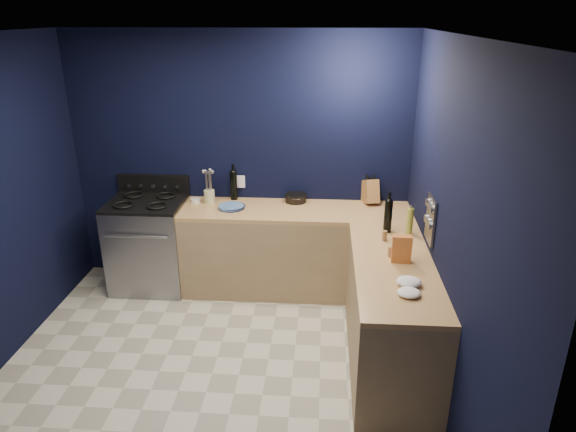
# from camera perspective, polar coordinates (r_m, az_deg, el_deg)

# --- Properties ---
(floor) EXTENTS (3.50, 3.50, 0.02)m
(floor) POSITION_cam_1_polar(r_m,az_deg,el_deg) (4.41, -8.43, -17.05)
(floor) COLOR beige
(floor) RESTS_ON ground
(ceiling) EXTENTS (3.50, 3.50, 0.02)m
(ceiling) POSITION_cam_1_polar(r_m,az_deg,el_deg) (3.45, -10.93, 19.28)
(ceiling) COLOR silver
(ceiling) RESTS_ON ground
(wall_back) EXTENTS (3.50, 0.02, 2.60)m
(wall_back) POSITION_cam_1_polar(r_m,az_deg,el_deg) (5.37, -5.33, 6.13)
(wall_back) COLOR black
(wall_back) RESTS_ON ground
(wall_right) EXTENTS (0.02, 3.50, 2.60)m
(wall_right) POSITION_cam_1_polar(r_m,az_deg,el_deg) (3.75, 17.66, -1.86)
(wall_right) COLOR black
(wall_right) RESTS_ON ground
(wall_front) EXTENTS (3.50, 0.02, 2.60)m
(wall_front) POSITION_cam_1_polar(r_m,az_deg,el_deg) (2.30, -19.82, -18.41)
(wall_front) COLOR black
(wall_front) RESTS_ON ground
(cab_back) EXTENTS (2.30, 0.63, 0.86)m
(cab_back) POSITION_cam_1_polar(r_m,az_deg,el_deg) (5.31, 0.87, -3.99)
(cab_back) COLOR #9A7C56
(cab_back) RESTS_ON floor
(top_back) EXTENTS (2.30, 0.63, 0.04)m
(top_back) POSITION_cam_1_polar(r_m,az_deg,el_deg) (5.13, 0.89, 0.54)
(top_back) COLOR olive
(top_back) RESTS_ON cab_back
(cab_right) EXTENTS (0.63, 1.67, 0.86)m
(cab_right) POSITION_cam_1_polar(r_m,az_deg,el_deg) (4.34, 11.27, -10.84)
(cab_right) COLOR #9A7C56
(cab_right) RESTS_ON floor
(top_right) EXTENTS (0.63, 1.67, 0.04)m
(top_right) POSITION_cam_1_polar(r_m,az_deg,el_deg) (4.12, 11.73, -5.55)
(top_right) COLOR olive
(top_right) RESTS_ON cab_right
(gas_range) EXTENTS (0.76, 0.66, 0.92)m
(gas_range) POSITION_cam_1_polar(r_m,az_deg,el_deg) (5.57, -15.07, -3.17)
(gas_range) COLOR gray
(gas_range) RESTS_ON floor
(oven_door) EXTENTS (0.59, 0.02, 0.42)m
(oven_door) POSITION_cam_1_polar(r_m,az_deg,el_deg) (5.31, -16.11, -4.69)
(oven_door) COLOR black
(oven_door) RESTS_ON gas_range
(cooktop) EXTENTS (0.76, 0.66, 0.03)m
(cooktop) POSITION_cam_1_polar(r_m,az_deg,el_deg) (5.40, -15.56, 1.41)
(cooktop) COLOR black
(cooktop) RESTS_ON gas_range
(backguard) EXTENTS (0.76, 0.06, 0.20)m
(backguard) POSITION_cam_1_polar(r_m,az_deg,el_deg) (5.63, -14.70, 3.48)
(backguard) COLOR black
(backguard) RESTS_ON gas_range
(spice_panel) EXTENTS (0.02, 0.28, 0.38)m
(spice_panel) POSITION_cam_1_polar(r_m,az_deg,el_deg) (4.29, 15.58, -0.40)
(spice_panel) COLOR gray
(spice_panel) RESTS_ON wall_right
(wall_outlet) EXTENTS (0.09, 0.02, 0.13)m
(wall_outlet) POSITION_cam_1_polar(r_m,az_deg,el_deg) (5.41, -5.28, 3.83)
(wall_outlet) COLOR white
(wall_outlet) RESTS_ON wall_back
(plate_stack) EXTENTS (0.28, 0.28, 0.03)m
(plate_stack) POSITION_cam_1_polar(r_m,az_deg,el_deg) (5.18, -6.32, 1.02)
(plate_stack) COLOR #37689B
(plate_stack) RESTS_ON top_back
(ramekin) EXTENTS (0.12, 0.12, 0.04)m
(ramekin) POSITION_cam_1_polar(r_m,az_deg,el_deg) (5.40, -10.22, 1.72)
(ramekin) COLOR white
(ramekin) RESTS_ON top_back
(utensil_crock) EXTENTS (0.12, 0.12, 0.14)m
(utensil_crock) POSITION_cam_1_polar(r_m,az_deg,el_deg) (5.35, -8.73, 2.17)
(utensil_crock) COLOR beige
(utensil_crock) RESTS_ON top_back
(wine_bottle_back) EXTENTS (0.08, 0.08, 0.30)m
(wine_bottle_back) POSITION_cam_1_polar(r_m,az_deg,el_deg) (5.39, -6.06, 3.38)
(wine_bottle_back) COLOR black
(wine_bottle_back) RESTS_ON top_back
(lemon_basket) EXTENTS (0.22, 0.22, 0.08)m
(lemon_basket) POSITION_cam_1_polar(r_m,az_deg,el_deg) (5.32, 0.88, 2.03)
(lemon_basket) COLOR black
(lemon_basket) RESTS_ON top_back
(knife_block) EXTENTS (0.20, 0.31, 0.30)m
(knife_block) POSITION_cam_1_polar(r_m,az_deg,el_deg) (5.34, 9.09, 2.72)
(knife_block) COLOR olive
(knife_block) RESTS_ON top_back
(wine_bottle_right) EXTENTS (0.08, 0.08, 0.29)m
(wine_bottle_right) POSITION_cam_1_polar(r_m,az_deg,el_deg) (4.64, 11.06, -0.04)
(wine_bottle_right) COLOR black
(wine_bottle_right) RESTS_ON top_right
(oil_bottle) EXTENTS (0.06, 0.06, 0.25)m
(oil_bottle) POSITION_cam_1_polar(r_m,az_deg,el_deg) (4.62, 13.37, -0.62)
(oil_bottle) COLOR #99A439
(oil_bottle) RESTS_ON top_right
(spice_jar_near) EXTENTS (0.05, 0.05, 0.09)m
(spice_jar_near) POSITION_cam_1_polar(r_m,az_deg,el_deg) (4.49, 10.69, -2.17)
(spice_jar_near) COLOR olive
(spice_jar_near) RESTS_ON top_right
(spice_jar_far) EXTENTS (0.04, 0.04, 0.08)m
(spice_jar_far) POSITION_cam_1_polar(r_m,az_deg,el_deg) (4.22, 11.34, -3.91)
(spice_jar_far) COLOR olive
(spice_jar_far) RESTS_ON top_right
(crouton_bag) EXTENTS (0.16, 0.08, 0.22)m
(crouton_bag) POSITION_cam_1_polar(r_m,az_deg,el_deg) (4.11, 12.51, -3.60)
(crouton_bag) COLOR red
(crouton_bag) RESTS_ON top_right
(towel_front) EXTENTS (0.21, 0.19, 0.06)m
(towel_front) POSITION_cam_1_polar(r_m,az_deg,el_deg) (3.82, 13.29, -7.13)
(towel_front) COLOR white
(towel_front) RESTS_ON top_right
(towel_end) EXTENTS (0.20, 0.18, 0.05)m
(towel_end) POSITION_cam_1_polar(r_m,az_deg,el_deg) (3.69, 13.28, -8.29)
(towel_end) COLOR white
(towel_end) RESTS_ON top_right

